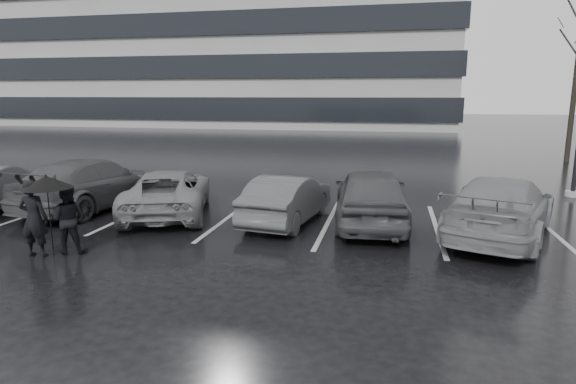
# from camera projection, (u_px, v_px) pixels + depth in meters

# --- Properties ---
(ground) EXTENTS (160.00, 160.00, 0.00)m
(ground) POSITION_uv_depth(u_px,v_px,m) (286.00, 250.00, 10.62)
(ground) COLOR black
(ground) RESTS_ON ground
(office_building) EXTENTS (61.00, 26.00, 29.00)m
(office_building) POSITION_uv_depth(u_px,v_px,m) (194.00, 2.00, 58.28)
(office_building) COLOR #939396
(office_building) RESTS_ON ground
(car_main) EXTENTS (2.21, 4.65, 1.54)m
(car_main) POSITION_uv_depth(u_px,v_px,m) (371.00, 196.00, 12.57)
(car_main) COLOR black
(car_main) RESTS_ON ground
(car_west_a) EXTENTS (1.88, 4.04, 1.28)m
(car_west_a) POSITION_uv_depth(u_px,v_px,m) (288.00, 199.00, 12.83)
(car_west_a) COLOR #2A2A2C
(car_west_a) RESTS_ON ground
(car_west_b) EXTENTS (3.47, 5.06, 1.29)m
(car_west_b) POSITION_uv_depth(u_px,v_px,m) (168.00, 192.00, 13.66)
(car_west_b) COLOR #535355
(car_west_b) RESTS_ON ground
(car_west_c) EXTENTS (2.69, 5.39, 1.50)m
(car_west_c) POSITION_uv_depth(u_px,v_px,m) (92.00, 183.00, 14.43)
(car_west_c) COLOR black
(car_west_c) RESTS_ON ground
(car_east) EXTENTS (3.64, 5.45, 1.47)m
(car_east) POSITION_uv_depth(u_px,v_px,m) (501.00, 207.00, 11.46)
(car_east) COLOR #535355
(car_east) RESTS_ON ground
(pedestrian_left) EXTENTS (0.64, 0.45, 1.64)m
(pedestrian_left) POSITION_uv_depth(u_px,v_px,m) (34.00, 219.00, 10.06)
(pedestrian_left) COLOR black
(pedestrian_left) RESTS_ON ground
(pedestrian_right) EXTENTS (0.85, 0.75, 1.49)m
(pedestrian_right) POSITION_uv_depth(u_px,v_px,m) (68.00, 219.00, 10.30)
(pedestrian_right) COLOR black
(pedestrian_right) RESTS_ON ground
(umbrella) EXTENTS (1.03, 1.03, 1.75)m
(umbrella) POSITION_uv_depth(u_px,v_px,m) (46.00, 182.00, 9.94)
(umbrella) COLOR black
(umbrella) RESTS_ON ground
(stall_stripes) EXTENTS (19.72, 5.00, 0.00)m
(stall_stripes) POSITION_uv_depth(u_px,v_px,m) (277.00, 220.00, 13.18)
(stall_stripes) COLOR #A1A1A3
(stall_stripes) RESTS_ON ground
(tree_north) EXTENTS (0.26, 0.26, 8.50)m
(tree_north) POSITION_uv_depth(u_px,v_px,m) (576.00, 76.00, 23.80)
(tree_north) COLOR black
(tree_north) RESTS_ON ground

